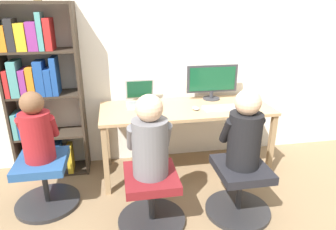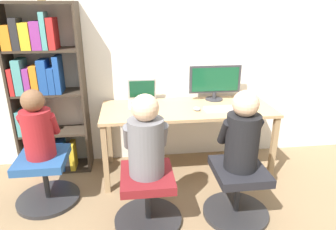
{
  "view_description": "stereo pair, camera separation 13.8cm",
  "coord_description": "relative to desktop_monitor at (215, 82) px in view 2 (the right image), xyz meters",
  "views": [
    {
      "loc": [
        -0.69,
        -2.46,
        1.72
      ],
      "look_at": [
        -0.22,
        0.12,
        0.74
      ],
      "focal_mm": 32.0,
      "sensor_mm": 36.0,
      "label": 1
    },
    {
      "loc": [
        -0.55,
        -2.48,
        1.72
      ],
      "look_at": [
        -0.22,
        0.12,
        0.74
      ],
      "focal_mm": 32.0,
      "sensor_mm": 36.0,
      "label": 2
    }
  ],
  "objects": [
    {
      "name": "person_at_laptop",
      "position": [
        -0.8,
        -0.99,
        -0.17
      ],
      "size": [
        0.34,
        0.3,
        0.65
      ],
      "color": "slate",
      "rests_on": "office_chair_right"
    },
    {
      "name": "office_chair_right",
      "position": [
        -0.8,
        -0.99,
        -0.69
      ],
      "size": [
        0.56,
        0.56,
        0.46
      ],
      "color": "#262628",
      "rests_on": "ground_plane"
    },
    {
      "name": "bookshelf",
      "position": [
        -1.78,
        -0.02,
        -0.09
      ],
      "size": [
        0.71,
        0.29,
        1.74
      ],
      "color": "#382D23",
      "rests_on": "ground_plane"
    },
    {
      "name": "wall_back",
      "position": [
        -0.34,
        0.18,
        0.37
      ],
      "size": [
        10.0,
        0.05,
        2.6
      ],
      "color": "white",
      "rests_on": "ground_plane"
    },
    {
      "name": "desk",
      "position": [
        -0.34,
        -0.22,
        -0.27
      ],
      "size": [
        1.72,
        0.68,
        0.73
      ],
      "color": "tan",
      "rests_on": "ground_plane"
    },
    {
      "name": "ground_plane",
      "position": [
        -0.34,
        -0.56,
        -0.93
      ],
      "size": [
        14.0,
        14.0,
        0.0
      ],
      "primitive_type": "plane",
      "color": "#846B4C"
    },
    {
      "name": "computer_mouse_by_keyboard",
      "position": [
        -0.26,
        -0.31,
        -0.18
      ],
      "size": [
        0.07,
        0.1,
        0.03
      ],
      "color": "#99999E",
      "rests_on": "desk"
    },
    {
      "name": "office_chair_left",
      "position": [
        -0.05,
        -1.0,
        -0.69
      ],
      "size": [
        0.56,
        0.56,
        0.46
      ],
      "color": "#262628",
      "rests_on": "ground_plane"
    },
    {
      "name": "person_at_monitor",
      "position": [
        -0.05,
        -0.99,
        -0.17
      ],
      "size": [
        0.33,
        0.29,
        0.65
      ],
      "color": "black",
      "rests_on": "office_chair_left"
    },
    {
      "name": "desktop_monitor",
      "position": [
        0.0,
        0.0,
        0.0
      ],
      "size": [
        0.56,
        0.19,
        0.38
      ],
      "color": "#333338",
      "rests_on": "desk"
    },
    {
      "name": "office_chair_side",
      "position": [
        -1.7,
        -0.59,
        -0.69
      ],
      "size": [
        0.56,
        0.56,
        0.46
      ],
      "color": "#262628",
      "rests_on": "ground_plane"
    },
    {
      "name": "keyboard",
      "position": [
        0.02,
        -0.34,
        -0.19
      ],
      "size": [
        0.42,
        0.15,
        0.03
      ],
      "color": "#B2B2B7",
      "rests_on": "desk"
    },
    {
      "name": "laptop",
      "position": [
        -0.78,
        -0.04,
        -0.15
      ],
      "size": [
        0.3,
        0.32,
        0.25
      ],
      "color": "#B7B7BC",
      "rests_on": "desk"
    },
    {
      "name": "person_near_shelf",
      "position": [
        -1.7,
        -0.59,
        -0.19
      ],
      "size": [
        0.31,
        0.28,
        0.6
      ],
      "color": "maroon",
      "rests_on": "office_chair_side"
    }
  ]
}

